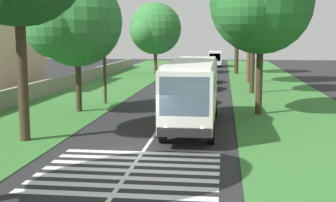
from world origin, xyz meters
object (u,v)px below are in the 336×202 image
(trailing_car_2, at_px, (181,70))
(trailing_minibus_0, at_px, (215,57))
(roadside_tree_left_1, at_px, (155,30))
(roadside_tree_right_2, at_px, (236,15))
(trailing_car_3, at_px, (211,67))
(coach_bus, at_px, (193,89))
(roadside_tree_left_0, at_px, (74,23))
(trailing_car_0, at_px, (205,83))
(roadside_tree_right_3, at_px, (248,8))
(trailing_car_1, at_px, (207,77))
(roadside_tree_right_1, at_px, (259,5))
(utility_pole, at_px, (104,51))

(trailing_car_2, distance_m, trailing_minibus_0, 17.56)
(roadside_tree_left_1, bearing_deg, roadside_tree_right_2, -79.44)
(trailing_car_2, distance_m, roadside_tree_left_1, 6.36)
(trailing_car_3, bearing_deg, trailing_car_2, 147.26)
(coach_bus, bearing_deg, roadside_tree_left_0, 62.63)
(trailing_car_0, distance_m, roadside_tree_right_3, 10.99)
(roadside_tree_left_1, xyz_separation_m, roadside_tree_right_2, (1.99, -10.69, 1.94))
(roadside_tree_right_3, bearing_deg, trailing_minibus_0, 8.57)
(trailing_car_1, height_order, roadside_tree_left_0, roadside_tree_left_0)
(roadside_tree_left_0, relative_size, roadside_tree_right_2, 0.84)
(trailing_car_0, relative_size, trailing_car_1, 1.00)
(trailing_car_1, bearing_deg, roadside_tree_right_3, -84.71)
(roadside_tree_left_0, xyz_separation_m, roadside_tree_right_2, (32.88, -11.36, 1.91))
(trailing_car_2, height_order, trailing_minibus_0, trailing_minibus_0)
(trailing_car_0, relative_size, trailing_car_2, 1.00)
(trailing_car_0, bearing_deg, coach_bus, -179.69)
(trailing_minibus_0, relative_size, roadside_tree_right_3, 0.52)
(trailing_car_3, xyz_separation_m, roadside_tree_left_0, (-35.67, 7.97, 5.21))
(trailing_car_3, relative_size, roadside_tree_left_0, 0.48)
(trailing_car_2, xyz_separation_m, trailing_car_3, (5.85, -3.76, 0.00))
(trailing_minibus_0, height_order, roadside_tree_right_3, roadside_tree_right_3)
(roadside_tree_right_3, bearing_deg, roadside_tree_left_0, 149.47)
(roadside_tree_left_1, distance_m, roadside_tree_right_2, 11.05)
(trailing_car_0, bearing_deg, roadside_tree_right_1, -163.32)
(trailing_car_1, xyz_separation_m, roadside_tree_right_3, (0.40, -4.28, 7.35))
(trailing_car_0, bearing_deg, trailing_car_2, 13.40)
(roadside_tree_right_1, bearing_deg, trailing_car_0, 16.68)
(trailing_car_0, height_order, roadside_tree_right_3, roadside_tree_right_3)
(roadside_tree_left_0, bearing_deg, utility_pole, -14.63)
(trailing_car_2, distance_m, roadside_tree_right_3, 14.14)
(trailing_car_2, bearing_deg, roadside_tree_left_1, 73.24)
(trailing_car_3, height_order, roadside_tree_right_3, roadside_tree_right_3)
(roadside_tree_left_0, bearing_deg, roadside_tree_left_1, -1.23)
(roadside_tree_right_1, xyz_separation_m, roadside_tree_right_3, (20.14, -0.33, 1.03))
(trailing_car_1, bearing_deg, trailing_minibus_0, -0.77)
(trailing_car_0, height_order, roadside_tree_left_1, roadside_tree_left_1)
(roadside_tree_left_0, bearing_deg, trailing_car_1, -21.40)
(roadside_tree_right_2, bearing_deg, roadside_tree_right_3, -175.57)
(roadside_tree_right_1, xyz_separation_m, roadside_tree_right_2, (32.19, 0.60, 0.80))
(coach_bus, distance_m, trailing_car_0, 18.13)
(roadside_tree_right_2, bearing_deg, roadside_tree_right_1, -178.93)
(roadside_tree_right_2, bearing_deg, trailing_car_2, 113.18)
(trailing_car_3, distance_m, roadside_tree_left_0, 36.91)
(trailing_car_2, xyz_separation_m, trailing_minibus_0, (17.04, -4.16, 0.88))
(trailing_car_0, bearing_deg, trailing_car_3, 0.10)
(trailing_car_0, relative_size, roadside_tree_left_0, 0.48)
(trailing_car_1, bearing_deg, coach_bus, -179.79)
(trailing_car_1, bearing_deg, roadside_tree_left_1, 35.11)
(roadside_tree_right_1, bearing_deg, trailing_car_3, 6.51)
(coach_bus, relative_size, roadside_tree_right_2, 1.04)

